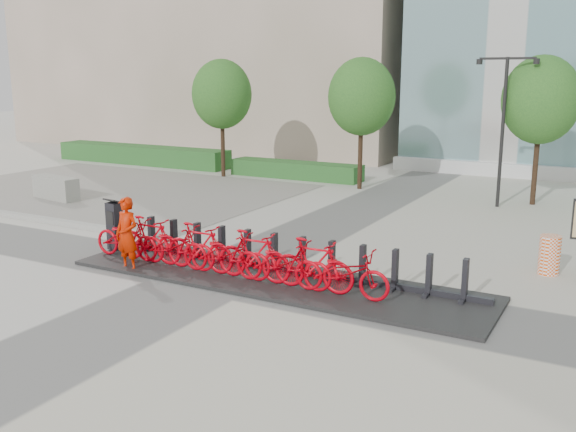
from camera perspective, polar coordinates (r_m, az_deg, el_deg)
The scene contains 23 objects.
ground at distance 14.60m, azimuth -6.30°, elevation -5.32°, with size 120.00×120.00×0.00m, color #B6B29C.
gravel_patch at distance 26.11m, azimuth -15.61°, elevation 2.24°, with size 14.00×14.00×0.00m, color slate.
hedge_a at distance 33.45m, azimuth -12.87°, elevation 5.33°, with size 10.00×1.40×0.90m, color #2E6C33.
hedge_b at distance 28.10m, azimuth 0.69°, elevation 4.12°, with size 6.00×1.20×0.70m, color #2E6C33.
tree_0 at distance 28.34m, azimuth -5.91°, elevation 10.71°, with size 2.60×2.60×5.10m.
tree_1 at distance 25.24m, azimuth 6.56°, elevation 10.48°, with size 2.60×2.60×5.10m.
tree_2 at distance 23.57m, azimuth 21.56°, elevation 9.56°, with size 2.60×2.60×5.10m.
streetlamp at distance 22.76m, azimuth 18.62°, elevation 8.55°, with size 2.00×0.20×5.00m.
dock_pad at distance 14.16m, azimuth -1.27°, elevation -5.64°, with size 9.60×2.40×0.08m, color #242424.
dock_rail_posts at distance 14.39m, azimuth -0.13°, elevation -3.40°, with size 8.02×0.50×0.85m, color black, non-canonical shape.
bike_0 at distance 15.99m, azimuth -14.13°, elevation -1.91°, with size 0.65×1.87×0.98m, color #CD000E.
bike_1 at distance 15.51m, azimuth -12.18°, elevation -2.05°, with size 0.51×1.82×1.09m, color #CD000E.
bike_2 at distance 15.07m, azimuth -10.09°, elevation -2.60°, with size 0.65×1.87×0.98m, color #CD000E.
bike_3 at distance 14.63m, azimuth -7.89°, elevation -2.76°, with size 0.51×1.82×1.09m, color #CD000E.
bike_4 at distance 14.24m, azimuth -5.55°, elevation -3.35°, with size 0.65×1.87×0.98m, color #CD000E.
bike_5 at distance 13.85m, azimuth -3.08°, elevation -3.54°, with size 0.51×1.82×1.09m, color #CD000E.
bike_6 at distance 13.51m, azimuth -0.47°, elevation -4.17°, with size 0.65×1.87×0.98m, color #CD000E.
bike_7 at distance 13.18m, azimuth 2.27°, elevation -4.37°, with size 0.51×1.82×1.09m, color #CD000E.
bike_8 at distance 12.91m, azimuth 5.15°, elevation -5.03°, with size 0.65×1.87×0.98m, color #CD000E.
kiosk at distance 16.82m, azimuth -15.15°, elevation -0.76°, with size 0.44×0.38×1.33m.
worker_red at distance 15.10m, azimuth -14.13°, elevation -1.61°, with size 0.63×0.41×1.73m, color red.
construction_barrel at distance 15.68m, azimuth 22.22°, elevation -3.23°, with size 0.47×0.47×0.90m, color #F94C00.
jersey_barrier at distance 24.73m, azimuth -19.95°, elevation 2.36°, with size 2.15×0.59×0.83m, color #9FA08F.
Camera 1 is at (8.02, -11.36, 4.45)m, focal length 40.00 mm.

